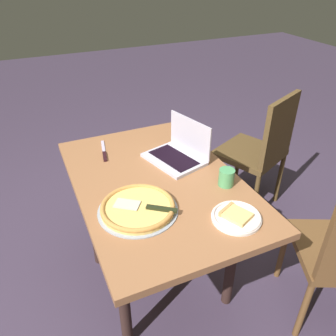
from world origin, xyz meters
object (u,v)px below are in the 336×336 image
at_px(pizza_plate, 236,217).
at_px(drink_cup, 226,177).
at_px(chair_near, 261,148).
at_px(table_knife, 104,153).
at_px(laptop, 179,152).
at_px(pizza_tray, 138,208).
at_px(dining_table, 157,195).

relative_size(pizza_plate, drink_cup, 2.49).
bearing_deg(chair_near, table_knife, 89.92).
height_order(laptop, pizza_tray, laptop).
distance_m(dining_table, drink_cup, 0.38).
bearing_deg(drink_cup, pizza_plate, 157.63).
bearing_deg(laptop, dining_table, 127.03).
distance_m(pizza_tray, table_knife, 0.57).
distance_m(pizza_plate, table_knife, 0.88).
bearing_deg(dining_table, table_knife, 24.94).
distance_m(pizza_plate, drink_cup, 0.26).
xyz_separation_m(laptop, pizza_tray, (-0.34, 0.37, -0.03)).
xyz_separation_m(dining_table, pizza_tray, (-0.20, 0.17, 0.12)).
xyz_separation_m(dining_table, laptop, (0.15, -0.20, 0.14)).
distance_m(laptop, drink_cup, 0.35).
bearing_deg(table_knife, chair_near, -90.08).
bearing_deg(table_knife, dining_table, -155.06).
distance_m(dining_table, table_knife, 0.43).
bearing_deg(pizza_plate, drink_cup, -22.37).
relative_size(dining_table, drink_cup, 13.75).
bearing_deg(laptop, pizza_plate, -179.34).
relative_size(dining_table, pizza_tray, 3.33).
bearing_deg(dining_table, drink_cup, -121.03).
relative_size(dining_table, table_knife, 4.88).
bearing_deg(pizza_plate, table_knife, 25.30).
bearing_deg(laptop, pizza_tray, 133.04).
relative_size(dining_table, chair_near, 1.27).
bearing_deg(dining_table, pizza_plate, -154.38).
relative_size(dining_table, laptop, 3.27).
distance_m(pizza_tray, drink_cup, 0.47).
relative_size(table_knife, drink_cup, 2.82).
distance_m(laptop, table_knife, 0.44).
relative_size(table_knife, chair_near, 0.26).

